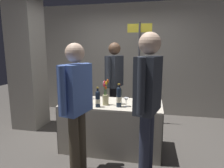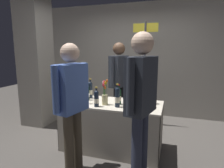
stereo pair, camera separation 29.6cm
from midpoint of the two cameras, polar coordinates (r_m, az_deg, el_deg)
name	(u,v)px [view 1 (the left image)]	position (r m, az deg, el deg)	size (l,w,h in m)	color
ground_plane	(112,147)	(3.31, -2.69, -18.32)	(12.00, 12.00, 0.00)	#514C47
back_partition	(128,60)	(4.79, 3.03, 7.16)	(5.63, 0.12, 2.66)	#9E998E
concrete_pillar	(26,50)	(4.27, -25.89, 9.04)	(0.54, 0.54, 3.14)	gray
tasting_table	(112,117)	(3.10, -2.77, -9.80)	(1.54, 0.73, 0.76)	beige
featured_wine_bottle	(88,90)	(3.29, -9.58, -1.83)	(0.08, 0.08, 0.34)	#192333
display_bottle_0	(119,97)	(2.78, -1.00, -3.79)	(0.07, 0.07, 0.34)	#192333
display_bottle_1	(119,96)	(2.93, -0.78, -3.48)	(0.08, 0.08, 0.31)	black
display_bottle_2	(82,90)	(3.36, -11.41, -1.90)	(0.08, 0.08, 0.32)	black
display_bottle_3	(86,93)	(3.17, -10.40, -2.73)	(0.08, 0.08, 0.31)	black
display_bottle_4	(98,99)	(2.80, -7.27, -4.33)	(0.07, 0.07, 0.29)	#192333
display_bottle_5	(152,94)	(3.04, 8.99, -2.93)	(0.08, 0.08, 0.32)	black
display_bottle_6	(76,93)	(3.19, -13.11, -2.63)	(0.07, 0.07, 0.30)	#38230F
display_bottle_7	(76,95)	(3.04, -13.47, -3.29)	(0.08, 0.08, 0.30)	#38230F
wine_glass_near_vendor	(88,97)	(2.96, -9.97, -3.98)	(0.07, 0.07, 0.15)	silver
wine_glass_mid	(126,100)	(2.81, 1.20, -4.79)	(0.07, 0.07, 0.13)	silver
flower_vase	(106,97)	(2.89, -4.87, -3.76)	(0.10, 0.09, 0.39)	tan
brochure_stand	(148,105)	(2.70, 7.59, -6.10)	(0.13, 0.01, 0.14)	silver
vendor_presenter	(114,77)	(3.79, -1.51, 1.95)	(0.30, 0.60, 1.71)	black
taster_foreground_right	(148,95)	(2.17, 6.82, -3.31)	(0.31, 0.59, 1.76)	#2D3347
taster_foreground_left	(76,99)	(2.38, -14.07, -4.39)	(0.29, 0.57, 1.65)	#4C4233
booth_signpost	(139,63)	(4.03, 5.87, 6.09)	(0.50, 0.04, 2.12)	#47474C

